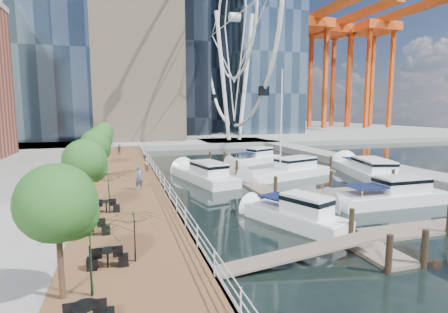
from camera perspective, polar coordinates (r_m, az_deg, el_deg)
name	(u,v)px	position (r m, az deg, el deg)	size (l,w,h in m)	color
ground	(287,233)	(21.67, 10.18, -12.20)	(520.00, 520.00, 0.00)	black
boardwalk	(125,184)	(33.82, -15.83, -4.29)	(6.00, 60.00, 1.00)	brown
seawall	(158,182)	(33.99, -10.75, -4.08)	(0.25, 60.00, 1.00)	#595954
land_far	(148,130)	(120.69, -12.32, 4.18)	(200.00, 114.00, 1.00)	gray
breakwater	(355,163)	(48.61, 20.63, -0.94)	(4.00, 60.00, 1.00)	gray
pier	(234,142)	(74.24, 1.66, 2.33)	(14.00, 12.00, 1.00)	gray
railing	(156,171)	(33.79, -10.97, -2.38)	(0.10, 60.00, 1.05)	white
floating_docks	(315,184)	(33.72, 14.63, -4.30)	(16.00, 34.00, 2.60)	#6D6051
ferris_wheel	(235,18)	(76.23, 1.74, 21.72)	(5.80, 45.60, 47.80)	white
port_cranes	(335,75)	(138.01, 17.69, 12.52)	(40.00, 52.00, 38.00)	#D84C14
street_trees	(95,145)	(32.34, -20.29, 1.79)	(2.60, 42.60, 4.60)	#3F2B1C
cafe_tables	(100,242)	(17.21, -19.63, -12.99)	(2.50, 13.70, 0.74)	black
yacht_foreground	(389,204)	(30.38, 25.29, -7.05)	(2.80, 10.45, 2.15)	silver
pedestrian_near	(139,178)	(28.59, -13.67, -3.40)	(0.69, 0.45, 1.90)	#474C5F
pedestrian_mid	(145,163)	(36.84, -12.83, -1.00)	(0.89, 0.69, 1.83)	gray
pedestrian_far	(119,149)	(51.79, -16.73, 1.11)	(0.87, 0.36, 1.48)	#2E333A
moored_yachts	(298,181)	(37.05, 12.05, -3.94)	(24.27, 40.53, 11.50)	white
cafe_seating	(108,222)	(16.89, -18.40, -10.05)	(4.89, 13.74, 2.74)	#0E3510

